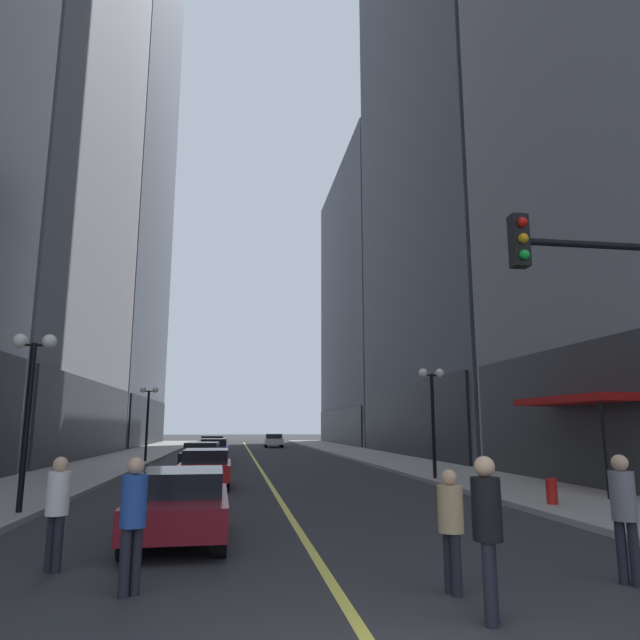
# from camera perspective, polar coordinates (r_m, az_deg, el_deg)

# --- Properties ---
(ground_plane) EXTENTS (200.00, 200.00, 0.00)m
(ground_plane) POSITION_cam_1_polar(r_m,az_deg,el_deg) (39.67, -6.73, -13.65)
(ground_plane) COLOR #2D2D30
(sidewalk_left) EXTENTS (4.50, 78.00, 0.15)m
(sidewalk_left) POSITION_cam_1_polar(r_m,az_deg,el_deg) (40.23, -18.87, -13.02)
(sidewalk_left) COLOR #9E9991
(sidewalk_left) RESTS_ON ground
(sidewalk_right) EXTENTS (4.50, 78.00, 0.15)m
(sidewalk_right) POSITION_cam_1_polar(r_m,az_deg,el_deg) (40.81, 5.26, -13.48)
(sidewalk_right) COLOR #9E9991
(sidewalk_right) RESTS_ON ground
(lane_centre_stripe) EXTENTS (0.16, 70.00, 0.01)m
(lane_centre_stripe) POSITION_cam_1_polar(r_m,az_deg,el_deg) (39.67, -6.73, -13.64)
(lane_centre_stripe) COLOR #E5D64C
(lane_centre_stripe) RESTS_ON ground
(building_left_far) EXTENTS (15.14, 26.00, 64.37)m
(building_left_far) POSITION_cam_1_polar(r_m,az_deg,el_deg) (73.09, -21.58, 14.39)
(building_left_far) COLOR #4C515B
(building_left_far) RESTS_ON ground
(building_right_far) EXTENTS (14.50, 26.00, 33.09)m
(building_right_far) POSITION_cam_1_polar(r_m,az_deg,el_deg) (68.85, 7.67, 1.52)
(building_right_far) COLOR slate
(building_right_far) RESTS_ON ground
(storefront_awning_right) EXTENTS (1.60, 5.09, 3.12)m
(storefront_awning_right) POSITION_cam_1_polar(r_m,az_deg,el_deg) (20.63, 24.24, -7.41)
(storefront_awning_right) COLOR #B21414
(storefront_awning_right) RESTS_ON ground
(car_maroon) EXTENTS (1.86, 4.10, 1.32)m
(car_maroon) POSITION_cam_1_polar(r_m,az_deg,el_deg) (11.74, -13.88, -17.43)
(car_maroon) COLOR maroon
(car_maroon) RESTS_ON ground
(car_red) EXTENTS (1.79, 4.23, 1.32)m
(car_red) POSITION_cam_1_polar(r_m,az_deg,el_deg) (21.42, -11.46, -14.28)
(car_red) COLOR #B21919
(car_red) RESTS_ON ground
(car_black) EXTENTS (1.99, 4.25, 1.32)m
(car_black) POSITION_cam_1_polar(r_m,az_deg,el_deg) (30.23, -11.86, -13.12)
(car_black) COLOR black
(car_black) RESTS_ON ground
(car_blue) EXTENTS (1.96, 4.48, 1.32)m
(car_blue) POSITION_cam_1_polar(r_m,az_deg,el_deg) (37.96, -10.70, -12.60)
(car_blue) COLOR navy
(car_blue) RESTS_ON ground
(car_yellow) EXTENTS (2.08, 4.65, 1.32)m
(car_yellow) POSITION_cam_1_polar(r_m,az_deg,el_deg) (48.54, -10.77, -12.11)
(car_yellow) COLOR yellow
(car_yellow) RESTS_ON ground
(car_white) EXTENTS (1.97, 4.75, 1.32)m
(car_white) POSITION_cam_1_polar(r_m,az_deg,el_deg) (58.70, -4.70, -11.96)
(car_white) COLOR silver
(car_white) RESTS_ON ground
(pedestrian_in_black_coat) EXTENTS (0.47, 0.47, 1.83)m
(pedestrian_in_black_coat) POSITION_cam_1_polar(r_m,az_deg,el_deg) (7.13, 16.52, -19.08)
(pedestrian_in_black_coat) COLOR black
(pedestrian_in_black_coat) RESTS_ON ground
(pedestrian_in_grey_suit) EXTENTS (0.48, 0.48, 1.77)m
(pedestrian_in_grey_suit) POSITION_cam_1_polar(r_m,az_deg,el_deg) (9.46, 28.31, -16.32)
(pedestrian_in_grey_suit) COLOR black
(pedestrian_in_grey_suit) RESTS_ON ground
(pedestrian_in_white_shirt) EXTENTS (0.47, 0.47, 1.70)m
(pedestrian_in_white_shirt) POSITION_cam_1_polar(r_m,az_deg,el_deg) (9.98, -24.96, -16.47)
(pedestrian_in_white_shirt) COLOR black
(pedestrian_in_white_shirt) RESTS_ON ground
(pedestrian_in_tan_trench) EXTENTS (0.41, 0.41, 1.59)m
(pedestrian_in_tan_trench) POSITION_cam_1_polar(r_m,az_deg,el_deg) (8.22, 13.06, -19.12)
(pedestrian_in_tan_trench) COLOR black
(pedestrian_in_tan_trench) RESTS_ON ground
(pedestrian_in_blue_hoodie) EXTENTS (0.48, 0.48, 1.76)m
(pedestrian_in_blue_hoodie) POSITION_cam_1_polar(r_m,az_deg,el_deg) (8.30, -18.33, -18.04)
(pedestrian_in_blue_hoodie) COLOR black
(pedestrian_in_blue_hoodie) RESTS_ON ground
(street_lamp_left_near) EXTENTS (1.06, 0.36, 4.43)m
(street_lamp_left_near) POSITION_cam_1_polar(r_m,az_deg,el_deg) (15.73, -27.14, -5.49)
(street_lamp_left_near) COLOR black
(street_lamp_left_near) RESTS_ON ground
(street_lamp_left_far) EXTENTS (1.06, 0.36, 4.43)m
(street_lamp_left_far) POSITION_cam_1_polar(r_m,az_deg,el_deg) (35.05, -16.95, -8.36)
(street_lamp_left_far) COLOR black
(street_lamp_left_far) RESTS_ON ground
(street_lamp_right_mid) EXTENTS (1.06, 0.36, 4.43)m
(street_lamp_right_mid) POSITION_cam_1_polar(r_m,az_deg,el_deg) (23.16, 11.26, -7.71)
(street_lamp_right_mid) COLOR black
(street_lamp_right_mid) RESTS_ON ground
(fire_hydrant_right) EXTENTS (0.28, 0.28, 0.80)m
(fire_hydrant_right) POSITION_cam_1_polar(r_m,az_deg,el_deg) (16.66, 22.35, -15.94)
(fire_hydrant_right) COLOR red
(fire_hydrant_right) RESTS_ON ground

